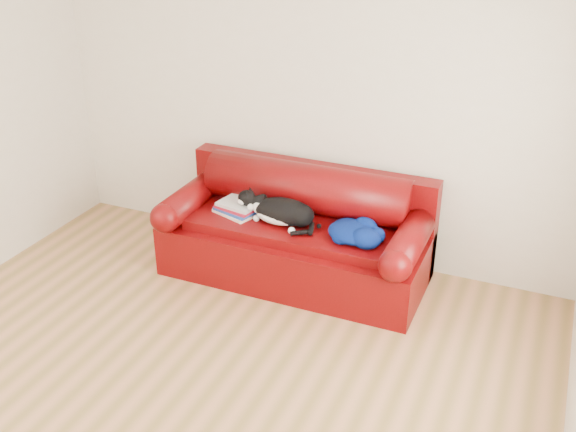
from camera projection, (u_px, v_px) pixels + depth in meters
name	position (u px, v px, depth m)	size (l,w,h in m)	color
ground	(191.00, 382.00, 4.37)	(4.50, 4.50, 0.00)	olive
room_shell	(193.00, 141.00, 3.59)	(4.52, 4.02, 2.61)	beige
sofa_base	(295.00, 250.00, 5.45)	(2.10, 0.90, 0.50)	#430204
sofa_back	(307.00, 204.00, 5.52)	(2.10, 1.01, 0.88)	#430204
book_stack	(238.00, 208.00, 5.44)	(0.40, 0.35, 0.10)	silver
cat	(283.00, 212.00, 5.25)	(0.70, 0.33, 0.26)	black
blanket	(355.00, 231.00, 5.04)	(0.48, 0.45, 0.14)	#020A4D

